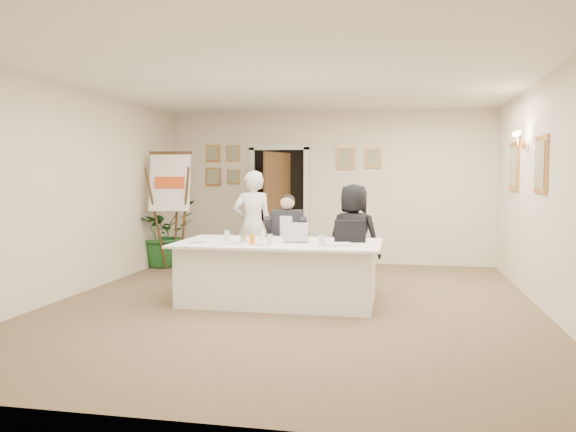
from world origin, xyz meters
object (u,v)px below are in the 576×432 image
at_px(laptop_bag, 350,231).
at_px(oj_glass, 252,239).
at_px(standing_man, 253,225).
at_px(laptop, 297,231).
at_px(steel_jug, 244,239).
at_px(paper_stack, 338,244).
at_px(flip_chart, 172,217).
at_px(standing_woman, 354,238).
at_px(seated_man, 287,241).
at_px(conference_table, 279,272).
at_px(potted_palm, 164,233).

xyz_separation_m(laptop_bag, oj_glass, (-1.15, -0.50, -0.07)).
distance_m(standing_man, laptop, 1.78).
bearing_deg(steel_jug, paper_stack, -2.99).
height_order(laptop, paper_stack, laptop).
height_order(flip_chart, standing_woman, flip_chart).
xyz_separation_m(standing_woman, oj_glass, (-1.14, -1.21, 0.09)).
relative_size(seated_man, oj_glass, 10.54).
bearing_deg(laptop_bag, conference_table, -174.69).
relative_size(conference_table, standing_man, 1.51).
bearing_deg(laptop_bag, standing_man, 135.33).
bearing_deg(flip_chart, oj_glass, -50.33).
relative_size(potted_palm, oj_glass, 9.22).
xyz_separation_m(potted_palm, steel_jug, (2.20, -2.65, 0.23)).
bearing_deg(paper_stack, standing_man, 130.03).
distance_m(oj_glass, steel_jug, 0.22).
bearing_deg(standing_woman, paper_stack, 100.46).
distance_m(standing_woman, laptop_bag, 0.72).
bearing_deg(standing_man, standing_woman, 129.40).
xyz_separation_m(standing_man, standing_woman, (1.63, -0.70, -0.09)).
xyz_separation_m(flip_chart, laptop, (2.55, -2.08, -0.00)).
bearing_deg(laptop, potted_palm, 134.83).
height_order(standing_man, potted_palm, standing_man).
bearing_deg(standing_woman, laptop, 66.41).
height_order(standing_woman, laptop_bag, standing_woman).
height_order(laptop, steel_jug, laptop).
height_order(conference_table, standing_man, standing_man).
height_order(paper_stack, oj_glass, oj_glass).
xyz_separation_m(standing_man, laptop_bag, (1.63, -1.40, 0.07)).
bearing_deg(paper_stack, laptop_bag, 74.45).
xyz_separation_m(standing_man, steel_jug, (0.34, -1.75, -0.02)).
relative_size(conference_table, seated_man, 1.87).
bearing_deg(oj_glass, potted_palm, 129.93).
bearing_deg(standing_woman, oj_glass, 62.66).
relative_size(standing_woman, paper_stack, 4.68).
bearing_deg(conference_table, oj_glass, -125.68).
xyz_separation_m(laptop_bag, steel_jug, (-1.29, -0.34, -0.08)).
height_order(seated_man, laptop_bag, seated_man).
distance_m(seated_man, standing_woman, 0.96).
bearing_deg(seated_man, conference_table, -96.61).
distance_m(standing_woman, laptop, 1.05).
bearing_deg(paper_stack, conference_table, 161.39).
relative_size(flip_chart, steel_jug, 18.07).
bearing_deg(paper_stack, flip_chart, 142.32).
xyz_separation_m(flip_chart, potted_palm, (-0.28, 0.32, -0.32)).
height_order(laptop, oj_glass, laptop).
bearing_deg(potted_palm, conference_table, -43.19).
distance_m(seated_man, steel_jug, 1.16).
relative_size(flip_chart, laptop, 5.82).
relative_size(flip_chart, laptop_bag, 5.04).
bearing_deg(seated_man, standing_man, 125.03).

